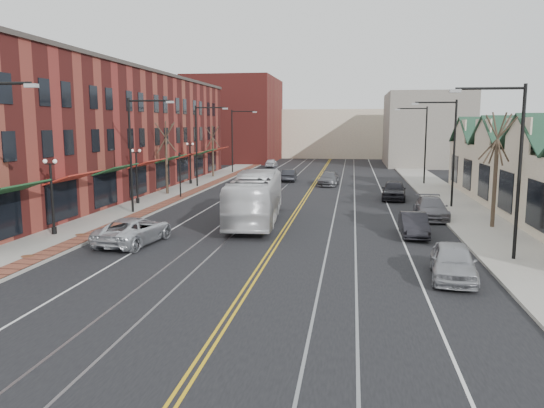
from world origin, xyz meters
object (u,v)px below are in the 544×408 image
(parked_suv, at_px, (134,231))
(parked_car_b, at_px, (414,225))
(transit_bus, at_px, (255,198))
(parked_car_a, at_px, (453,262))
(parked_car_c, at_px, (431,208))
(parked_car_d, at_px, (394,190))

(parked_suv, height_order, parked_car_b, parked_suv)
(transit_bus, height_order, parked_suv, transit_bus)
(parked_suv, height_order, parked_car_a, parked_car_a)
(transit_bus, height_order, parked_car_c, transit_bus)
(parked_suv, xyz_separation_m, parked_car_b, (15.00, 4.23, -0.06))
(parked_suv, xyz_separation_m, parked_car_c, (16.80, 10.21, -0.01))
(parked_car_a, bearing_deg, parked_car_c, 91.66)
(parked_car_d, bearing_deg, transit_bus, -123.93)
(transit_bus, bearing_deg, parked_car_d, -133.24)
(parked_car_c, height_order, parked_car_d, parked_car_d)
(transit_bus, height_order, parked_car_d, transit_bus)
(parked_car_d, bearing_deg, parked_car_c, -73.77)
(parked_car_d, bearing_deg, parked_suv, -123.05)
(parked_suv, relative_size, parked_car_a, 1.19)
(parked_car_b, bearing_deg, parked_car_a, -85.42)
(transit_bus, relative_size, parked_suv, 2.20)
(parked_car_c, bearing_deg, parked_car_d, 102.32)
(transit_bus, bearing_deg, parked_car_b, 158.88)
(parked_suv, distance_m, parked_car_d, 24.38)
(transit_bus, distance_m, parked_car_c, 11.95)
(parked_car_b, bearing_deg, parked_car_c, 73.33)
(transit_bus, xyz_separation_m, parked_car_a, (10.38, -11.38, -0.86))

